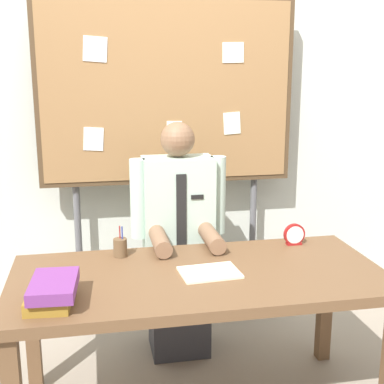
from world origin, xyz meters
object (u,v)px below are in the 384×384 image
at_px(desk, 199,289).
at_px(open_notebook, 210,272).
at_px(book_stack, 52,292).
at_px(pen_holder, 120,247).
at_px(desk_clock, 294,235).
at_px(bulletin_board, 168,96).
at_px(person, 179,250).

bearing_deg(desk, open_notebook, -23.81).
height_order(desk, book_stack, book_stack).
xyz_separation_m(desk, pen_holder, (-0.35, 0.29, 0.13)).
distance_m(desk, desk_clock, 0.67).
relative_size(open_notebook, desk_clock, 2.32).
bearing_deg(bulletin_board, desk, -90.00).
bearing_deg(desk, pen_holder, 140.38).
relative_size(person, desk_clock, 11.81).
bearing_deg(desk_clock, desk, -153.42).
height_order(person, pen_holder, person).
bearing_deg(book_stack, bulletin_board, 60.96).
relative_size(book_stack, open_notebook, 1.09).
xyz_separation_m(bulletin_board, pen_holder, (-0.35, -0.68, -0.73)).
height_order(desk, open_notebook, open_notebook).
bearing_deg(person, pen_holder, -139.33).
xyz_separation_m(book_stack, pen_holder, (0.31, 0.51, -0.01)).
xyz_separation_m(book_stack, open_notebook, (0.70, 0.19, -0.05)).
relative_size(bulletin_board, desk_clock, 17.91).
bearing_deg(desk, desk_clock, 26.58).
xyz_separation_m(open_notebook, pen_holder, (-0.40, 0.31, 0.04)).
relative_size(open_notebook, pen_holder, 1.71).
relative_size(desk_clock, pen_holder, 0.74).
relative_size(person, bulletin_board, 0.66).
bearing_deg(bulletin_board, pen_holder, -117.36).
xyz_separation_m(desk_clock, pen_holder, (-0.94, -0.00, -0.00)).
bearing_deg(bulletin_board, desk_clock, -48.91).
height_order(person, open_notebook, person).
xyz_separation_m(person, book_stack, (-0.66, -0.81, 0.15)).
bearing_deg(book_stack, desk_clock, 22.18).
height_order(open_notebook, pen_holder, pen_holder).
height_order(desk, pen_holder, pen_holder).
relative_size(desk, book_stack, 5.91).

